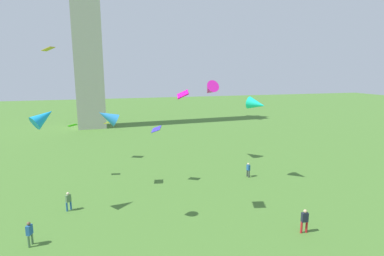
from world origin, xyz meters
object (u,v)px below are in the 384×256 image
at_px(kite_flying_1, 210,90).
at_px(kite_flying_4, 183,94).
at_px(kite_flying_7, 257,104).
at_px(kite_flying_5, 156,129).
at_px(kite_flying_8, 73,125).
at_px(person_2, 68,200).
at_px(person_0, 305,220).
at_px(kite_flying_3, 43,117).
at_px(kite_flying_0, 109,122).
at_px(kite_flying_2, 108,117).
at_px(person_1, 248,169).
at_px(kite_flying_6, 48,49).
at_px(person_3, 30,232).

bearing_deg(kite_flying_1, kite_flying_4, 60.46).
bearing_deg(kite_flying_7, kite_flying_4, 176.63).
relative_size(kite_flying_1, kite_flying_4, 1.91).
distance_m(kite_flying_5, kite_flying_8, 8.82).
bearing_deg(person_2, kite_flying_1, -3.68).
distance_m(person_0, kite_flying_8, 23.22).
xyz_separation_m(kite_flying_3, kite_flying_4, (9.80, -3.25, 1.72)).
height_order(kite_flying_7, kite_flying_8, kite_flying_7).
bearing_deg(person_2, kite_flying_0, 12.18).
relative_size(kite_flying_0, kite_flying_1, 0.47).
bearing_deg(kite_flying_8, kite_flying_2, -60.14).
relative_size(person_1, kite_flying_3, 0.70).
bearing_deg(kite_flying_1, kite_flying_3, 29.54).
distance_m(person_0, person_2, 18.17).
distance_m(kite_flying_0, kite_flying_7, 14.17).
xyz_separation_m(person_2, kite_flying_6, (-2.60, 13.45, 12.72)).
bearing_deg(kite_flying_5, person_2, -114.68).
relative_size(kite_flying_0, kite_flying_8, 1.31).
xyz_separation_m(person_3, kite_flying_2, (5.24, 0.93, 7.19)).
bearing_deg(kite_flying_6, kite_flying_7, -179.89).
bearing_deg(kite_flying_5, kite_flying_1, 78.24).
distance_m(person_0, kite_flying_7, 12.12).
relative_size(person_1, kite_flying_1, 0.58).
bearing_deg(kite_flying_4, kite_flying_1, 164.88).
height_order(kite_flying_0, kite_flying_3, kite_flying_3).
height_order(person_2, person_3, person_3).
relative_size(person_3, kite_flying_8, 1.71).
bearing_deg(kite_flying_1, kite_flying_8, 6.10).
distance_m(person_3, kite_flying_4, 13.58).
bearing_deg(kite_flying_7, kite_flying_0, 135.08).
height_order(person_0, person_3, person_0).
relative_size(kite_flying_1, kite_flying_6, 1.76).
bearing_deg(kite_flying_2, kite_flying_8, -163.72).
xyz_separation_m(person_0, person_3, (-18.03, 3.57, -0.04)).
height_order(kite_flying_3, kite_flying_5, kite_flying_3).
bearing_deg(person_0, person_2, 159.42).
height_order(kite_flying_5, kite_flying_7, kite_flying_7).
height_order(person_1, kite_flying_3, kite_flying_3).
height_order(kite_flying_2, kite_flying_8, kite_flying_2).
bearing_deg(kite_flying_0, kite_flying_2, -166.49).
relative_size(kite_flying_0, kite_flying_3, 0.57).
bearing_deg(kite_flying_7, kite_flying_2, 166.02).
bearing_deg(person_3, kite_flying_7, -53.11).
bearing_deg(person_0, person_3, 175.22).
height_order(person_2, kite_flying_7, kite_flying_7).
height_order(kite_flying_3, kite_flying_6, kite_flying_6).
height_order(kite_flying_0, kite_flying_4, kite_flying_4).
bearing_deg(kite_flying_1, person_3, 37.41).
bearing_deg(kite_flying_0, kite_flying_8, 59.81).
distance_m(person_0, kite_flying_4, 12.24).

